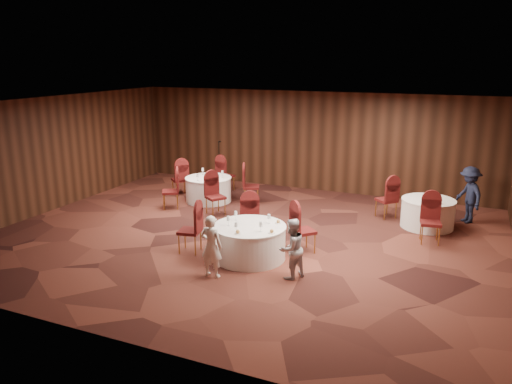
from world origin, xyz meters
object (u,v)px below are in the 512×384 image
at_px(table_left, 208,189).
at_px(table_main, 249,242).
at_px(table_right, 428,213).
at_px(woman_a, 211,246).
at_px(woman_b, 291,249).
at_px(mic_stand, 219,175).
at_px(man_c, 469,195).

bearing_deg(table_left, table_main, -50.14).
bearing_deg(table_right, table_left, -178.70).
distance_m(woman_a, woman_b, 1.58).
xyz_separation_m(mic_stand, man_c, (7.67, -0.54, 0.29)).
distance_m(table_main, man_c, 6.25).
xyz_separation_m(table_main, mic_stand, (-3.39, 5.08, 0.09)).
bearing_deg(table_left, mic_stand, 105.39).
height_order(table_left, mic_stand, mic_stand).
distance_m(mic_stand, woman_a, 6.96).
height_order(table_main, table_left, same).
xyz_separation_m(table_left, table_right, (6.32, 0.14, 0.00)).
xyz_separation_m(table_left, mic_stand, (-0.42, 1.52, 0.09)).
height_order(table_right, man_c, man_c).
relative_size(table_left, man_c, 0.93).
relative_size(table_main, table_right, 1.18).
xyz_separation_m(table_main, woman_b, (1.17, -0.59, 0.24)).
height_order(woman_b, man_c, man_c).
relative_size(woman_a, woman_b, 1.04).
bearing_deg(mic_stand, woman_b, -51.19).
bearing_deg(mic_stand, table_left, -74.61).
height_order(table_right, woman_b, woman_b).
distance_m(table_main, woman_a, 1.23).
distance_m(table_left, mic_stand, 1.58).
relative_size(table_right, woman_a, 1.05).
bearing_deg(woman_a, mic_stand, -62.16).
bearing_deg(man_c, table_left, -115.03).
xyz_separation_m(woman_a, man_c, (4.58, 5.70, 0.11)).
height_order(table_left, woman_a, woman_a).
xyz_separation_m(table_left, man_c, (7.25, 0.98, 0.38)).
distance_m(woman_a, man_c, 7.31).
bearing_deg(table_right, woman_a, -126.90).
distance_m(mic_stand, man_c, 7.69).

